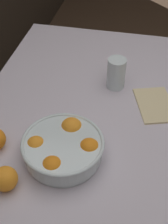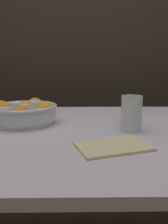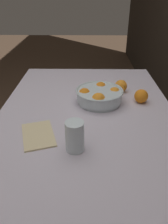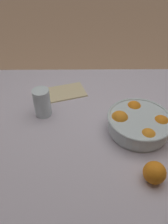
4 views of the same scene
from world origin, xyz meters
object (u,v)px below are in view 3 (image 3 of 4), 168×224
orange_loose_near_bowl (120,86)px  orange_loose_front (140,96)px  juice_glass (74,137)px  fruit_bowl (99,95)px

orange_loose_near_bowl → orange_loose_front: 0.18m
juice_glass → orange_loose_near_bowl: bearing=155.4°
fruit_bowl → orange_loose_front: bearing=91.3°
fruit_bowl → juice_glass: size_ratio=2.04×
orange_loose_near_bowl → fruit_bowl: bearing=-44.0°
orange_loose_near_bowl → orange_loose_front: (0.15, 0.10, 0.00)m
fruit_bowl → orange_loose_near_bowl: 0.21m
fruit_bowl → orange_loose_front: fruit_bowl is taller
orange_loose_near_bowl → orange_loose_front: bearing=34.5°
juice_glass → fruit_bowl: bearing=164.3°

